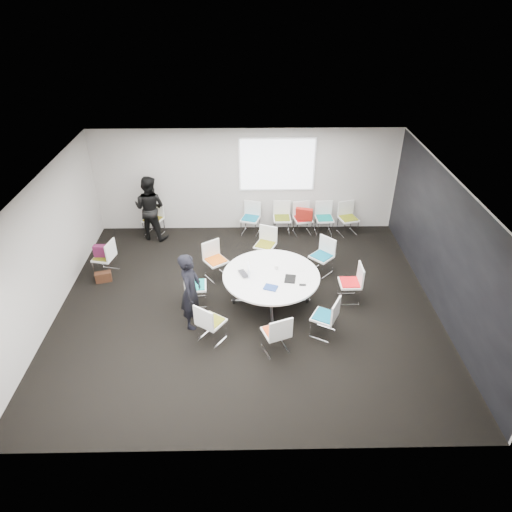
{
  "coord_description": "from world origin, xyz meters",
  "views": [
    {
      "loc": [
        0.05,
        -7.75,
        6.16
      ],
      "look_at": [
        0.2,
        0.4,
        1.0
      ],
      "focal_mm": 32.0,
      "sensor_mm": 36.0,
      "label": 1
    }
  ],
  "objects_px": {
    "chair_spare_left": "(106,263)",
    "brown_bag": "(103,277)",
    "cup": "(276,267)",
    "conference_table": "(271,283)",
    "chair_back_a": "(251,224)",
    "chair_person_back": "(154,225)",
    "chair_ring_f": "(211,329)",
    "chair_ring_b": "(321,262)",
    "chair_ring_c": "(265,251)",
    "chair_ring_e": "(196,292)",
    "chair_back_c": "(302,224)",
    "person_main": "(191,291)",
    "person_back": "(150,208)",
    "chair_back_d": "(324,224)",
    "chair_ring_h": "(324,323)",
    "laptop": "(245,273)",
    "chair_ring_a": "(349,290)",
    "chair_ring_d": "(216,267)",
    "chair_back_b": "(282,224)",
    "chair_ring_g": "(276,339)",
    "chair_back_e": "(348,224)",
    "maroon_bag": "(103,251)"
  },
  "relations": [
    {
      "from": "person_main",
      "to": "cup",
      "type": "bearing_deg",
      "value": -53.96
    },
    {
      "from": "chair_back_a",
      "to": "person_back",
      "type": "bearing_deg",
      "value": 21.18
    },
    {
      "from": "chair_ring_c",
      "to": "chair_back_a",
      "type": "bearing_deg",
      "value": -52.29
    },
    {
      "from": "chair_ring_c",
      "to": "brown_bag",
      "type": "relative_size",
      "value": 2.44
    },
    {
      "from": "chair_ring_h",
      "to": "laptop",
      "type": "xyz_separation_m",
      "value": [
        -1.54,
        1.08,
        0.47
      ]
    },
    {
      "from": "conference_table",
      "to": "laptop",
      "type": "distance_m",
      "value": 0.59
    },
    {
      "from": "chair_back_d",
      "to": "brown_bag",
      "type": "xyz_separation_m",
      "value": [
        -5.41,
        -2.19,
        -0.16
      ]
    },
    {
      "from": "chair_ring_b",
      "to": "chair_ring_d",
      "type": "relative_size",
      "value": 1.0
    },
    {
      "from": "chair_ring_a",
      "to": "chair_back_b",
      "type": "distance_m",
      "value": 3.27
    },
    {
      "from": "chair_back_e",
      "to": "chair_spare_left",
      "type": "height_order",
      "value": "same"
    },
    {
      "from": "chair_ring_a",
      "to": "chair_ring_d",
      "type": "height_order",
      "value": "same"
    },
    {
      "from": "conference_table",
      "to": "person_back",
      "type": "xyz_separation_m",
      "value": [
        -3.04,
        2.91,
        0.35
      ]
    },
    {
      "from": "chair_ring_d",
      "to": "chair_back_d",
      "type": "height_order",
      "value": "same"
    },
    {
      "from": "chair_ring_d",
      "to": "chair_back_c",
      "type": "height_order",
      "value": "same"
    },
    {
      "from": "chair_back_b",
      "to": "chair_back_a",
      "type": "bearing_deg",
      "value": -0.79
    },
    {
      "from": "chair_ring_a",
      "to": "chair_person_back",
      "type": "xyz_separation_m",
      "value": [
        -4.74,
        3.01,
        0.0
      ]
    },
    {
      "from": "chair_ring_f",
      "to": "cup",
      "type": "relative_size",
      "value": 9.78
    },
    {
      "from": "chair_ring_e",
      "to": "chair_back_c",
      "type": "xyz_separation_m",
      "value": [
        2.61,
        3.01,
        0.0
      ]
    },
    {
      "from": "chair_back_d",
      "to": "person_back",
      "type": "relative_size",
      "value": 0.5
    },
    {
      "from": "chair_ring_g",
      "to": "chair_back_b",
      "type": "xyz_separation_m",
      "value": [
        0.41,
        4.55,
        0.0
      ]
    },
    {
      "from": "chair_ring_d",
      "to": "chair_ring_g",
      "type": "height_order",
      "value": "same"
    },
    {
      "from": "chair_ring_b",
      "to": "chair_ring_c",
      "type": "relative_size",
      "value": 1.0
    },
    {
      "from": "conference_table",
      "to": "chair_person_back",
      "type": "height_order",
      "value": "chair_person_back"
    },
    {
      "from": "conference_table",
      "to": "chair_back_a",
      "type": "bearing_deg",
      "value": 97.64
    },
    {
      "from": "conference_table",
      "to": "chair_person_back",
      "type": "xyz_separation_m",
      "value": [
        -3.03,
        3.08,
        -0.24
      ]
    },
    {
      "from": "chair_ring_a",
      "to": "chair_ring_h",
      "type": "height_order",
      "value": "same"
    },
    {
      "from": "chair_ring_e",
      "to": "chair_spare_left",
      "type": "xyz_separation_m",
      "value": [
        -2.22,
        1.17,
        0.0
      ]
    },
    {
      "from": "chair_spare_left",
      "to": "chair_back_a",
      "type": "bearing_deg",
      "value": -48.81
    },
    {
      "from": "chair_ring_h",
      "to": "laptop",
      "type": "bearing_deg",
      "value": 83.66
    },
    {
      "from": "chair_ring_a",
      "to": "chair_ring_d",
      "type": "relative_size",
      "value": 1.0
    },
    {
      "from": "chair_back_d",
      "to": "chair_ring_c",
      "type": "bearing_deg",
      "value": 37.03
    },
    {
      "from": "chair_ring_b",
      "to": "chair_back_a",
      "type": "bearing_deg",
      "value": -4.04
    },
    {
      "from": "chair_ring_a",
      "to": "chair_back_c",
      "type": "xyz_separation_m",
      "value": [
        -0.71,
        2.98,
        0.0
      ]
    },
    {
      "from": "person_back",
      "to": "chair_ring_h",
      "type": "bearing_deg",
      "value": 152.83
    },
    {
      "from": "chair_spare_left",
      "to": "brown_bag",
      "type": "xyz_separation_m",
      "value": [
        0.0,
        -0.33,
        -0.16
      ]
    },
    {
      "from": "chair_ring_e",
      "to": "chair_person_back",
      "type": "bearing_deg",
      "value": -160.01
    },
    {
      "from": "chair_ring_a",
      "to": "chair_back_a",
      "type": "height_order",
      "value": "same"
    },
    {
      "from": "chair_ring_g",
      "to": "laptop",
      "type": "distance_m",
      "value": 1.68
    },
    {
      "from": "chair_spare_left",
      "to": "cup",
      "type": "bearing_deg",
      "value": -91.52
    },
    {
      "from": "chair_ring_h",
      "to": "laptop",
      "type": "relative_size",
      "value": 2.71
    },
    {
      "from": "chair_ring_h",
      "to": "maroon_bag",
      "type": "height_order",
      "value": "chair_ring_h"
    },
    {
      "from": "chair_ring_g",
      "to": "laptop",
      "type": "xyz_separation_m",
      "value": [
        -0.57,
        1.51,
        0.47
      ]
    },
    {
      "from": "conference_table",
      "to": "chair_person_back",
      "type": "relative_size",
      "value": 2.31
    },
    {
      "from": "chair_ring_h",
      "to": "cup",
      "type": "distance_m",
      "value": 1.61
    },
    {
      "from": "conference_table",
      "to": "chair_ring_g",
      "type": "xyz_separation_m",
      "value": [
        0.03,
        -1.47,
        -0.24
      ]
    },
    {
      "from": "chair_ring_b",
      "to": "chair_ring_c",
      "type": "xyz_separation_m",
      "value": [
        -1.31,
        0.54,
        0.0
      ]
    },
    {
      "from": "person_back",
      "to": "maroon_bag",
      "type": "xyz_separation_m",
      "value": [
        -0.82,
        -1.72,
        -0.25
      ]
    },
    {
      "from": "chair_ring_d",
      "to": "chair_back_a",
      "type": "relative_size",
      "value": 1.0
    },
    {
      "from": "chair_ring_c",
      "to": "laptop",
      "type": "bearing_deg",
      "value": 97.24
    },
    {
      "from": "chair_ring_e",
      "to": "chair_ring_c",
      "type": "bearing_deg",
      "value": 132.02
    }
  ]
}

